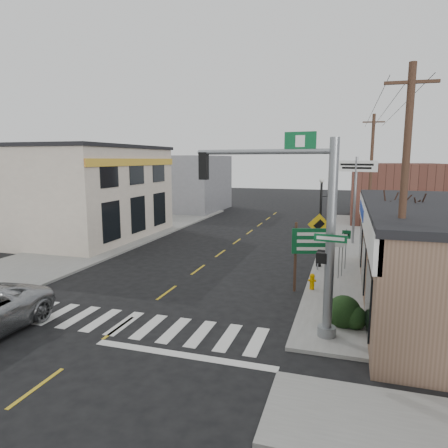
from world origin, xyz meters
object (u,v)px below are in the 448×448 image
(traffic_signal_pole, at_px, (306,217))
(lamp_post, at_px, (322,216))
(guide_sign, at_px, (312,249))
(utility_pole_far, at_px, (371,174))
(fire_hydrant, at_px, (312,281))
(bare_tree, at_px, (405,200))
(utility_pole_near, at_px, (403,207))
(dance_center_sign, at_px, (356,178))

(traffic_signal_pole, height_order, lamp_post, traffic_signal_pole)
(guide_sign, relative_size, utility_pole_far, 0.34)
(fire_hydrant, bearing_deg, guide_sign, -90.00)
(bare_tree, distance_m, utility_pole_near, 5.32)
(guide_sign, xyz_separation_m, utility_pole_near, (2.98, -4.25, 2.42))
(bare_tree, bearing_deg, fire_hydrant, -172.71)
(dance_center_sign, relative_size, utility_pole_far, 0.65)
(lamp_post, xyz_separation_m, utility_pole_far, (2.92, 10.70, 1.90))
(guide_sign, height_order, utility_pole_near, utility_pole_near)
(bare_tree, height_order, utility_pole_far, utility_pole_far)
(lamp_post, bearing_deg, fire_hydrant, -107.91)
(fire_hydrant, height_order, bare_tree, bare_tree)
(utility_pole_near, bearing_deg, fire_hydrant, 118.70)
(utility_pole_near, bearing_deg, traffic_signal_pole, 177.49)
(dance_center_sign, bearing_deg, traffic_signal_pole, -74.93)
(traffic_signal_pole, bearing_deg, utility_pole_near, 8.12)
(bare_tree, xyz_separation_m, utility_pole_far, (-0.70, 14.38, 0.59))
(traffic_signal_pole, distance_m, utility_pole_far, 19.90)
(traffic_signal_pole, xyz_separation_m, bare_tree, (3.59, 5.30, 0.14))
(utility_pole_near, distance_m, utility_pole_far, 19.65)
(fire_hydrant, relative_size, bare_tree, 0.14)
(lamp_post, distance_m, utility_pole_far, 11.25)
(traffic_signal_pole, bearing_deg, bare_tree, 63.41)
(utility_pole_near, bearing_deg, bare_tree, 79.23)
(dance_center_sign, xyz_separation_m, utility_pole_far, (1.13, 3.66, 0.12))
(guide_sign, height_order, lamp_post, lamp_post)
(guide_sign, height_order, utility_pole_far, utility_pole_far)
(dance_center_sign, height_order, utility_pole_far, utility_pole_far)
(dance_center_sign, bearing_deg, guide_sign, -77.65)
(traffic_signal_pole, distance_m, utility_pole_near, 2.91)
(lamp_post, height_order, dance_center_sign, dance_center_sign)
(guide_sign, bearing_deg, lamp_post, 72.72)
(fire_hydrant, bearing_deg, traffic_signal_pole, -88.84)
(dance_center_sign, xyz_separation_m, utility_pole_near, (1.12, -15.98, -0.18))
(fire_hydrant, xyz_separation_m, utility_pole_near, (2.98, -4.80, 4.03))
(guide_sign, xyz_separation_m, fire_hydrant, (0.00, 0.54, -1.61))
(dance_center_sign, relative_size, bare_tree, 1.15)
(utility_pole_near, bearing_deg, lamp_post, 104.92)
(traffic_signal_pole, xyz_separation_m, utility_pole_far, (2.89, 19.68, 0.73))
(traffic_signal_pole, xyz_separation_m, guide_sign, (-0.10, 4.28, -2.00))
(dance_center_sign, distance_m, utility_pole_near, 16.02)
(utility_pole_far, bearing_deg, lamp_post, -112.24)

